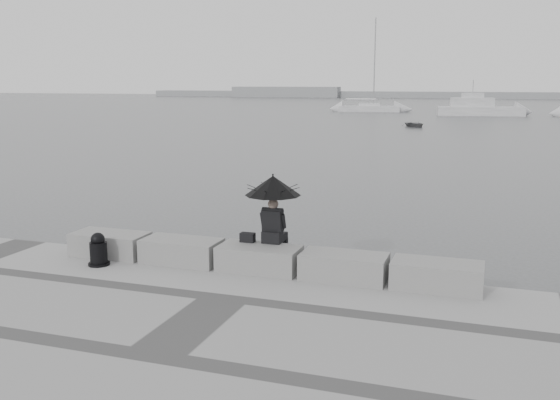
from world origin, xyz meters
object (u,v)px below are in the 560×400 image
(dinghy, at_px, (415,124))
(seated_person, at_px, (273,194))
(motor_cruiser, at_px, (480,108))
(sailboat_left, at_px, (370,108))
(mooring_bollard, at_px, (98,252))

(dinghy, bearing_deg, seated_person, -124.84)
(dinghy, bearing_deg, motor_cruiser, 38.40)
(motor_cruiser, bearing_deg, sailboat_left, 150.72)
(sailboat_left, bearing_deg, mooring_bollard, -89.83)
(sailboat_left, xyz_separation_m, dinghy, (9.70, -28.38, -0.28))
(seated_person, distance_m, motor_cruiser, 70.66)
(mooring_bollard, relative_size, sailboat_left, 0.05)
(seated_person, bearing_deg, mooring_bollard, -162.01)
(seated_person, height_order, mooring_bollard, seated_person)
(mooring_bollard, relative_size, motor_cruiser, 0.06)
(mooring_bollard, xyz_separation_m, sailboat_left, (-9.24, 77.61, -0.27))
(motor_cruiser, bearing_deg, seated_person, -99.73)
(motor_cruiser, bearing_deg, dinghy, -111.09)
(sailboat_left, bearing_deg, motor_cruiser, -28.13)
(seated_person, relative_size, dinghy, 0.50)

